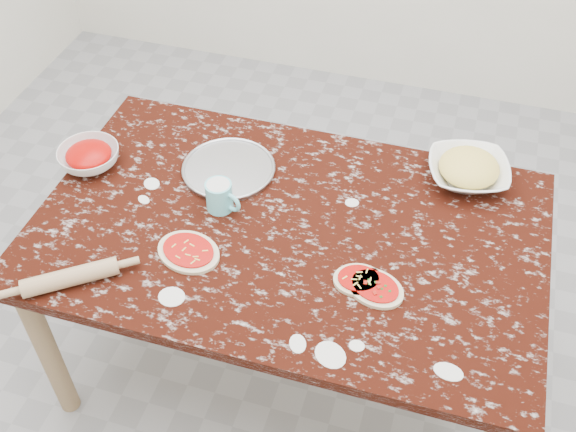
# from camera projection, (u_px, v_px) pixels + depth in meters

# --- Properties ---
(ground) EXTENTS (4.00, 4.00, 0.00)m
(ground) POSITION_uv_depth(u_px,v_px,m) (288.00, 359.00, 2.68)
(ground) COLOR gray
(worktable) EXTENTS (1.60, 1.00, 0.75)m
(worktable) POSITION_uv_depth(u_px,v_px,m) (288.00, 245.00, 2.21)
(worktable) COLOR black
(worktable) RESTS_ON ground
(pizza_tray) EXTENTS (0.37, 0.37, 0.01)m
(pizza_tray) POSITION_uv_depth(u_px,v_px,m) (229.00, 169.00, 2.33)
(pizza_tray) COLOR #B2B2B7
(pizza_tray) RESTS_ON worktable
(sauce_bowl) EXTENTS (0.25, 0.25, 0.07)m
(sauce_bowl) POSITION_uv_depth(u_px,v_px,m) (89.00, 157.00, 2.34)
(sauce_bowl) COLOR white
(sauce_bowl) RESTS_ON worktable
(cheese_bowl) EXTENTS (0.32, 0.32, 0.07)m
(cheese_bowl) POSITION_uv_depth(u_px,v_px,m) (468.00, 172.00, 2.29)
(cheese_bowl) COLOR white
(cheese_bowl) RESTS_ON worktable
(flour_mug) EXTENTS (0.13, 0.09, 0.10)m
(flour_mug) POSITION_uv_depth(u_px,v_px,m) (220.00, 196.00, 2.17)
(flour_mug) COLOR #70DCE8
(flour_mug) RESTS_ON worktable
(pizza_left) EXTENTS (0.24, 0.21, 0.02)m
(pizza_left) POSITION_uv_depth(u_px,v_px,m) (189.00, 252.00, 2.07)
(pizza_left) COLOR beige
(pizza_left) RESTS_ON worktable
(pizza_mid) EXTENTS (0.17, 0.15, 0.02)m
(pizza_mid) POSITION_uv_depth(u_px,v_px,m) (358.00, 280.00, 1.99)
(pizza_mid) COLOR beige
(pizza_mid) RESTS_ON worktable
(pizza_right) EXTENTS (0.21, 0.19, 0.02)m
(pizza_right) POSITION_uv_depth(u_px,v_px,m) (375.00, 288.00, 1.97)
(pizza_right) COLOR beige
(pizza_right) RESTS_ON worktable
(rolling_pin) EXTENTS (0.25, 0.21, 0.05)m
(rolling_pin) POSITION_uv_depth(u_px,v_px,m) (70.00, 277.00, 1.97)
(rolling_pin) COLOR tan
(rolling_pin) RESTS_ON worktable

